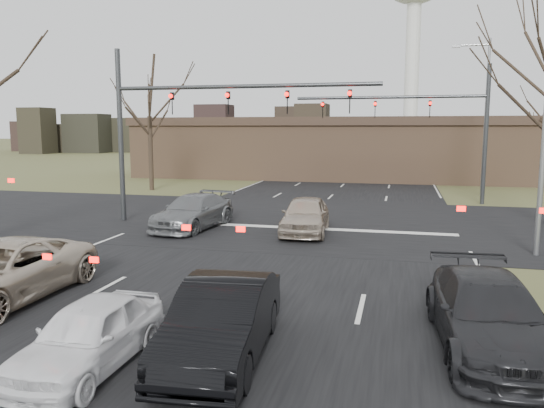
{
  "coord_description": "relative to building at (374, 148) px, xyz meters",
  "views": [
    {
      "loc": [
        4.35,
        -9.63,
        4.4
      ],
      "look_at": [
        0.39,
        6.58,
        2.0
      ],
      "focal_mm": 35.0,
      "sensor_mm": 36.0,
      "label": 1
    }
  ],
  "objects": [
    {
      "name": "road_cross",
      "position": [
        -2.0,
        -23.0,
        -2.65
      ],
      "size": [
        200.0,
        14.0,
        0.02
      ],
      "primitive_type": "cube",
      "color": "black",
      "rests_on": "ground"
    },
    {
      "name": "building",
      "position": [
        0.0,
        0.0,
        0.0
      ],
      "size": [
        42.4,
        10.4,
        5.3
      ],
      "color": "#805F45",
      "rests_on": "ground"
    },
    {
      "name": "car_white_sedan",
      "position": [
        -3.12,
        -39.43,
        -2.02
      ],
      "size": [
        1.53,
        3.77,
        1.28
      ],
      "primitive_type": "imported",
      "rotation": [
        0.0,
        0.0,
        -0.0
      ],
      "color": "white",
      "rests_on": "ground"
    },
    {
      "name": "car_grey_ahead",
      "position": [
        -6.5,
        -26.06,
        -1.92
      ],
      "size": [
        2.68,
        5.32,
        1.48
      ],
      "primitive_type": "imported",
      "rotation": [
        0.0,
        0.0,
        -0.12
      ],
      "color": "slate",
      "rests_on": "ground"
    },
    {
      "name": "mast_arm_far",
      "position": [
        4.18,
        -15.0,
        2.35
      ],
      "size": [
        11.12,
        0.24,
        8.0
      ],
      "color": "#383A3D",
      "rests_on": "ground"
    },
    {
      "name": "streetlight_right_near",
      "position": [
        6.82,
        -28.0,
        2.92
      ],
      "size": [
        2.34,
        0.25,
        10.0
      ],
      "color": "gray",
      "rests_on": "ground"
    },
    {
      "name": "ground",
      "position": [
        -2.0,
        -38.0,
        -2.67
      ],
      "size": [
        360.0,
        360.0,
        0.0
      ],
      "primitive_type": "plane",
      "color": "brown",
      "rests_on": "ground"
    },
    {
      "name": "car_silver_suv",
      "position": [
        -7.49,
        -36.55,
        -1.9
      ],
      "size": [
        2.54,
        5.49,
        1.52
      ],
      "primitive_type": "imported",
      "rotation": [
        0.0,
        0.0,
        0.0
      ],
      "color": "beige",
      "rests_on": "ground"
    },
    {
      "name": "tree_left_far",
      "position": [
        -15.0,
        -13.0,
        4.68
      ],
      "size": [
        5.7,
        5.7,
        9.5
      ],
      "color": "black",
      "rests_on": "ground"
    },
    {
      "name": "car_silver_ahead",
      "position": [
        -1.5,
        -26.0,
        -1.89
      ],
      "size": [
        2.15,
        4.68,
        1.56
      ],
      "primitive_type": "imported",
      "rotation": [
        0.0,
        0.0,
        0.07
      ],
      "color": "#B7A794",
      "rests_on": "ground"
    },
    {
      "name": "mast_arm_near",
      "position": [
        -7.23,
        -25.0,
        2.41
      ],
      "size": [
        12.12,
        0.24,
        8.0
      ],
      "color": "#383A3D",
      "rests_on": "ground"
    },
    {
      "name": "streetlight_right_far",
      "position": [
        7.32,
        -11.0,
        2.92
      ],
      "size": [
        2.34,
        0.25,
        10.0
      ],
      "color": "gray",
      "rests_on": "ground"
    },
    {
      "name": "car_charcoal_sedan",
      "position": [
        4.14,
        -36.78,
        -1.94
      ],
      "size": [
        2.39,
        5.15,
        1.46
      ],
      "primitive_type": "imported",
      "rotation": [
        0.0,
        0.0,
        0.07
      ],
      "color": "black",
      "rests_on": "ground"
    },
    {
      "name": "car_black_hatch",
      "position": [
        -0.88,
        -38.42,
        -1.91
      ],
      "size": [
        1.95,
        4.67,
        1.5
      ],
      "primitive_type": "imported",
      "rotation": [
        0.0,
        0.0,
        0.08
      ],
      "color": "black",
      "rests_on": "ground"
    },
    {
      "name": "road_main",
      "position": [
        -2.0,
        22.0,
        -2.66
      ],
      "size": [
        14.0,
        300.0,
        0.02
      ],
      "primitive_type": "cube",
      "color": "black",
      "rests_on": "ground"
    }
  ]
}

